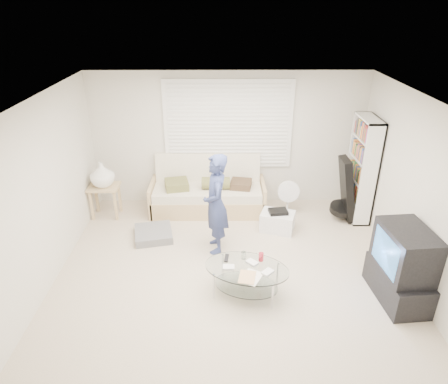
{
  "coord_description": "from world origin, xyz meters",
  "views": [
    {
      "loc": [
        -0.12,
        -4.79,
        3.62
      ],
      "look_at": [
        -0.09,
        0.3,
        1.13
      ],
      "focal_mm": 32.0,
      "sensor_mm": 36.0,
      "label": 1
    }
  ],
  "objects_px": {
    "coffee_table": "(247,272)",
    "tv_unit": "(402,266)",
    "futon_sofa": "(208,193)",
    "bookshelf": "(362,169)"
  },
  "relations": [
    {
      "from": "coffee_table",
      "to": "tv_unit",
      "type": "bearing_deg",
      "value": -2.87
    },
    {
      "from": "futon_sofa",
      "to": "coffee_table",
      "type": "bearing_deg",
      "value": -76.19
    },
    {
      "from": "futon_sofa",
      "to": "bookshelf",
      "type": "relative_size",
      "value": 1.14
    },
    {
      "from": "tv_unit",
      "to": "bookshelf",
      "type": "bearing_deg",
      "value": 86.77
    },
    {
      "from": "tv_unit",
      "to": "coffee_table",
      "type": "distance_m",
      "value": 2.0
    },
    {
      "from": "futon_sofa",
      "to": "bookshelf",
      "type": "bearing_deg",
      "value": -5.63
    },
    {
      "from": "bookshelf",
      "to": "coffee_table",
      "type": "xyz_separation_m",
      "value": [
        -2.11,
        -2.12,
        -0.58
      ]
    },
    {
      "from": "bookshelf",
      "to": "tv_unit",
      "type": "xyz_separation_m",
      "value": [
        -0.13,
        -2.22,
        -0.42
      ]
    },
    {
      "from": "bookshelf",
      "to": "tv_unit",
      "type": "relative_size",
      "value": 1.77
    },
    {
      "from": "futon_sofa",
      "to": "tv_unit",
      "type": "relative_size",
      "value": 2.01
    }
  ]
}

